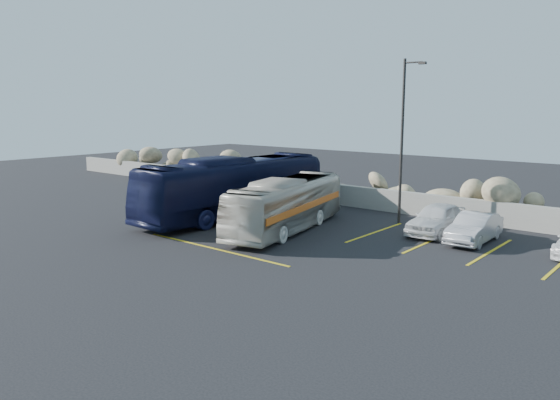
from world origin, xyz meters
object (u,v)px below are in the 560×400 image
Objects in this scene: tour_coach at (234,187)px; car_b at (474,228)px; car_a at (437,219)px; vintage_bus at (287,204)px; lamppost at (403,137)px.

car_b is (11.67, 2.77, -0.97)m from tour_coach.
car_a is at bearing 164.99° from car_b.
car_b is at bearing 15.30° from tour_coach.
car_b is at bearing 10.81° from vintage_bus.
car_b is at bearing -15.12° from car_a.
tour_coach is 10.34m from car_a.
tour_coach is 12.04m from car_b.
tour_coach is 2.77× the size of car_a.
vintage_bus is (-3.40, -4.78, -3.06)m from lamppost.
car_a is at bearing 20.23° from tour_coach.
tour_coach reaches higher than car_a.
tour_coach is at bearing 157.99° from vintage_bus.
car_a is 1.95m from car_b.
tour_coach is (-4.05, 0.63, 0.36)m from vintage_bus.
lamppost is 0.90× the size of vintage_bus.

